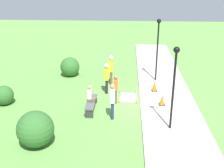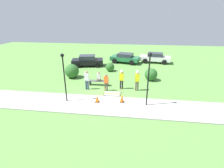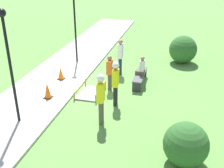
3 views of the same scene
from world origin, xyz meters
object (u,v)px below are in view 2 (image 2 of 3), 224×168
at_px(lamppost_far, 64,71).
at_px(parked_car_white, 155,58).
at_px(traffic_cone_far_patch, 122,98).
at_px(parked_car_green, 125,58).
at_px(traffic_cone_near_patch, 97,99).
at_px(bystander_in_gray_shirt, 87,79).
at_px(lamppost_near, 149,72).
at_px(bystander_in_orange_shirt, 106,81).
at_px(worker_assistant, 137,78).
at_px(parked_car_black, 88,61).
at_px(park_bench, 99,82).
at_px(worker_supervisor, 122,78).
at_px(person_seated_on_bench, 99,77).

distance_m(lamppost_far, parked_car_white, 16.38).
bearing_deg(traffic_cone_far_patch, parked_car_green, 92.67).
relative_size(traffic_cone_near_patch, bystander_in_gray_shirt, 0.32).
relative_size(lamppost_near, parked_car_white, 0.90).
height_order(bystander_in_orange_shirt, parked_car_white, bystander_in_orange_shirt).
distance_m(worker_assistant, parked_car_black, 10.33).
bearing_deg(lamppost_far, bystander_in_gray_shirt, 70.75).
bearing_deg(bystander_in_gray_shirt, lamppost_far, -109.25).
height_order(park_bench, lamppost_far, lamppost_far).
bearing_deg(parked_car_white, worker_assistant, -96.07).
bearing_deg(parked_car_green, lamppost_near, -64.91).
distance_m(traffic_cone_near_patch, traffic_cone_far_patch, 1.97).
relative_size(park_bench, worker_assistant, 1.00).
bearing_deg(lamppost_far, parked_car_green, 73.83).
distance_m(lamppost_near, parked_car_black, 13.26).
xyz_separation_m(worker_supervisor, lamppost_near, (2.20, -3.14, 1.61)).
bearing_deg(bystander_in_orange_shirt, traffic_cone_near_patch, -96.61).
distance_m(traffic_cone_far_patch, parked_car_green, 12.96).
relative_size(traffic_cone_far_patch, parked_car_green, 0.15).
xyz_separation_m(worker_supervisor, worker_assistant, (1.45, -0.18, 0.05)).
bearing_deg(traffic_cone_far_patch, worker_assistant, 66.75).
bearing_deg(person_seated_on_bench, lamppost_near, -40.17).
bearing_deg(bystander_in_gray_shirt, parked_car_white, 57.05).
height_order(traffic_cone_near_patch, parked_car_green, parked_car_green).
bearing_deg(person_seated_on_bench, parked_car_white, 57.40).
distance_m(park_bench, person_seated_on_bench, 0.50).
distance_m(bystander_in_orange_shirt, bystander_in_gray_shirt, 1.85).
bearing_deg(lamppost_far, parked_car_white, 59.47).
bearing_deg(bystander_in_orange_shirt, parked_car_white, 64.28).
distance_m(parked_car_green, parked_car_black, 5.62).
bearing_deg(bystander_in_gray_shirt, lamppost_near, -25.66).
xyz_separation_m(traffic_cone_far_patch, worker_supervisor, (-0.29, 2.90, 0.71)).
bearing_deg(traffic_cone_far_patch, bystander_in_gray_shirt, 145.99).
relative_size(traffic_cone_far_patch, worker_supervisor, 0.37).
xyz_separation_m(worker_assistant, parked_car_black, (-6.81, 7.75, -0.43)).
height_order(lamppost_far, parked_car_black, lamppost_far).
xyz_separation_m(person_seated_on_bench, bystander_in_orange_shirt, (0.96, -1.30, 0.06)).
xyz_separation_m(lamppost_far, parked_car_green, (3.86, 13.32, -1.88)).
bearing_deg(traffic_cone_far_patch, worker_supervisor, 95.62).
bearing_deg(park_bench, parked_car_black, 113.65).
bearing_deg(parked_car_green, traffic_cone_near_patch, -81.60).
distance_m(worker_supervisor, parked_car_green, 10.05).
distance_m(worker_supervisor, parked_car_black, 9.28).
distance_m(worker_supervisor, lamppost_near, 4.16).
relative_size(park_bench, parked_car_green, 0.44).
distance_m(traffic_cone_far_patch, parked_car_white, 14.17).
relative_size(parked_car_green, parked_car_black, 1.00).
relative_size(person_seated_on_bench, parked_car_white, 0.20).
bearing_deg(lamppost_far, bystander_in_orange_shirt, 43.62).
relative_size(park_bench, bystander_in_gray_shirt, 1.06).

